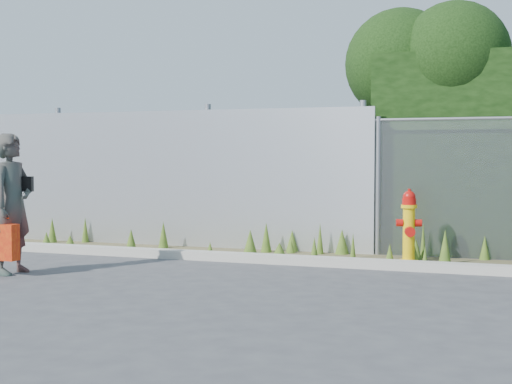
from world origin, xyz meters
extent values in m
plane|color=#3D3D40|center=(0.00, 0.00, 0.00)|extent=(80.00, 80.00, 0.00)
cube|color=#A4A095|center=(0.00, 1.80, 0.06)|extent=(16.00, 0.22, 0.12)
cube|color=#4C442B|center=(0.00, 2.40, 0.01)|extent=(16.00, 1.20, 0.01)
cone|color=#3A5A1B|center=(-1.19, 1.95, 0.11)|extent=(0.13, 0.13, 0.23)
cone|color=#3A5A1B|center=(-4.02, 2.05, 0.13)|extent=(0.18, 0.18, 0.26)
cone|color=#3A5A1B|center=(0.54, 2.88, 0.19)|extent=(0.21, 0.21, 0.38)
cone|color=#3A5A1B|center=(1.65, 2.44, 0.12)|extent=(0.14, 0.14, 0.24)
cone|color=#3A5A1B|center=(-2.27, 2.65, 0.21)|extent=(0.17, 0.17, 0.43)
cone|color=#3A5A1B|center=(-0.24, 2.93, 0.17)|extent=(0.19, 0.19, 0.33)
cone|color=#3A5A1B|center=(-0.68, 2.26, 0.20)|extent=(0.23, 0.23, 0.40)
cone|color=#3A5A1B|center=(0.32, 2.09, 0.17)|extent=(0.13, 0.13, 0.34)
cone|color=#3A5A1B|center=(1.72, 2.87, 0.26)|extent=(0.09, 0.09, 0.52)
cone|color=#3A5A1B|center=(-3.78, 2.35, 0.09)|extent=(0.18, 0.18, 0.19)
cone|color=#3A5A1B|center=(1.83, 1.99, 0.14)|extent=(0.09, 0.09, 0.29)
cone|color=#3A5A1B|center=(-0.58, 2.72, 0.23)|extent=(0.17, 0.17, 0.46)
cone|color=#3A5A1B|center=(2.06, 2.36, 0.24)|extent=(0.17, 0.17, 0.48)
cone|color=#3A5A1B|center=(1.32, 2.37, 0.13)|extent=(0.12, 0.12, 0.26)
cone|color=#3A5A1B|center=(-0.22, 2.21, 0.11)|extent=(0.23, 0.23, 0.23)
cone|color=#3A5A1B|center=(1.64, 2.70, 0.15)|extent=(0.17, 0.17, 0.30)
cone|color=#3A5A1B|center=(0.23, 2.79, 0.23)|extent=(0.11, 0.11, 0.47)
cone|color=#3A5A1B|center=(-3.84, 2.89, 0.22)|extent=(0.12, 0.12, 0.43)
cone|color=#3A5A1B|center=(0.79, 2.49, 0.19)|extent=(0.09, 0.09, 0.38)
cone|color=#3A5A1B|center=(-0.21, 2.76, 0.10)|extent=(0.14, 0.14, 0.20)
cone|color=#3A5A1B|center=(-4.36, 2.70, 0.21)|extent=(0.16, 0.16, 0.43)
cone|color=#3A5A1B|center=(-2.56, 2.14, 0.18)|extent=(0.19, 0.19, 0.35)
cone|color=#3A5A1B|center=(2.56, 2.96, 0.18)|extent=(0.15, 0.15, 0.35)
cube|color=silver|center=(-3.25, 3.00, 1.10)|extent=(8.50, 0.08, 2.20)
cylinder|color=gray|center=(-4.50, 3.12, 1.15)|extent=(0.10, 0.10, 2.30)
cylinder|color=gray|center=(-1.70, 3.12, 1.15)|extent=(0.10, 0.10, 2.30)
cylinder|color=gray|center=(0.80, 3.12, 1.15)|extent=(0.10, 0.10, 2.30)
cylinder|color=gray|center=(1.05, 3.00, 1.02)|extent=(0.07, 0.07, 2.05)
sphere|color=black|center=(1.22, 4.12, 2.93)|extent=(1.77, 1.77, 1.77)
sphere|color=black|center=(2.07, 3.84, 2.99)|extent=(1.66, 1.66, 1.66)
cylinder|color=yellow|center=(1.58, 2.37, 0.03)|extent=(0.25, 0.25, 0.05)
cylinder|color=yellow|center=(1.58, 2.37, 0.38)|extent=(0.16, 0.16, 0.77)
cylinder|color=yellow|center=(1.58, 2.37, 0.79)|extent=(0.22, 0.22, 0.05)
cylinder|color=#B20F0A|center=(1.58, 2.37, 0.85)|extent=(0.19, 0.19, 0.09)
sphere|color=#B20F0A|center=(1.58, 2.37, 0.91)|extent=(0.17, 0.17, 0.17)
cylinder|color=#B20F0A|center=(1.58, 2.37, 1.00)|extent=(0.05, 0.05, 0.05)
cylinder|color=#B20F0A|center=(1.45, 2.37, 0.56)|extent=(0.09, 0.10, 0.10)
cylinder|color=#B20F0A|center=(1.70, 2.37, 0.56)|extent=(0.09, 0.10, 0.10)
cylinder|color=#B20F0A|center=(1.58, 2.25, 0.45)|extent=(0.14, 0.11, 0.14)
imported|color=#0E5B4E|center=(-3.02, -0.05, 0.88)|extent=(0.43, 0.65, 1.76)
cube|color=#AE1109|center=(-3.02, -0.25, 0.42)|extent=(0.40, 0.15, 0.44)
cylinder|color=#AE1109|center=(-3.02, -0.25, 0.72)|extent=(0.19, 0.02, 0.02)
cube|color=black|center=(-2.98, 0.10, 1.12)|extent=(0.26, 0.11, 0.19)
camera|label=1|loc=(2.71, -7.47, 1.49)|focal=50.00mm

